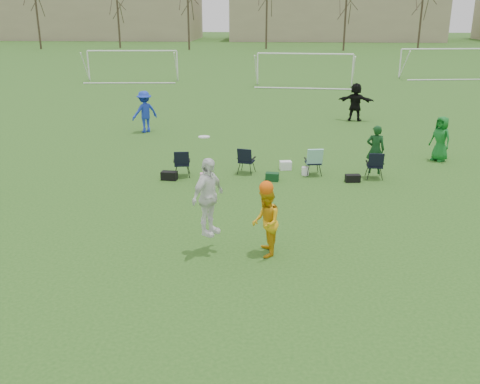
# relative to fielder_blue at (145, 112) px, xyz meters

# --- Properties ---
(ground) EXTENTS (260.00, 260.00, 0.00)m
(ground) POSITION_rel_fielder_blue_xyz_m (4.33, -14.85, -0.99)
(ground) COLOR #265219
(ground) RESTS_ON ground
(fielder_blue) EXTENTS (1.45, 1.39, 1.98)m
(fielder_blue) POSITION_rel_fielder_blue_xyz_m (0.00, 0.00, 0.00)
(fielder_blue) COLOR #1934BF
(fielder_blue) RESTS_ON ground
(fielder_green_far) EXTENTS (0.97, 1.02, 1.76)m
(fielder_green_far) POSITION_rel_fielder_blue_xyz_m (12.74, -4.21, -0.11)
(fielder_green_far) COLOR #126A22
(fielder_green_far) RESTS_ON ground
(fielder_black) EXTENTS (1.95, 1.04, 2.01)m
(fielder_black) POSITION_rel_fielder_blue_xyz_m (10.46, 3.56, 0.01)
(fielder_black) COLOR black
(fielder_black) RESTS_ON ground
(center_contest) EXTENTS (2.22, 1.20, 2.90)m
(center_contest) POSITION_rel_fielder_blue_xyz_m (5.45, -13.21, 0.18)
(center_contest) COLOR white
(center_contest) RESTS_ON ground
(sideline_setup) EXTENTS (7.81, 2.30, 1.88)m
(sideline_setup) POSITION_rel_fielder_blue_xyz_m (7.12, -6.69, -0.43)
(sideline_setup) COLOR #103A16
(sideline_setup) RESTS_ON ground
(goal_left) EXTENTS (7.39, 0.76, 2.46)m
(goal_left) POSITION_rel_fielder_blue_xyz_m (-5.67, 19.15, 0.93)
(goal_left) COLOR white
(goal_left) RESTS_ON ground
(goal_mid) EXTENTS (7.40, 0.63, 2.46)m
(goal_mid) POSITION_rel_fielder_blue_xyz_m (8.33, 17.15, 0.93)
(goal_mid) COLOR white
(goal_mid) RESTS_ON ground
(goal_right) EXTENTS (7.35, 1.14, 2.46)m
(goal_right) POSITION_rel_fielder_blue_xyz_m (20.33, 23.15, 0.93)
(goal_right) COLOR white
(goal_right) RESTS_ON ground
(tree_line) EXTENTS (110.28, 3.28, 11.40)m
(tree_line) POSITION_rel_fielder_blue_xyz_m (4.57, 54.99, 4.10)
(tree_line) COLOR #382B21
(tree_line) RESTS_ON ground
(building_row) EXTENTS (126.00, 16.00, 13.00)m
(building_row) POSITION_rel_fielder_blue_xyz_m (11.06, 81.15, 5.00)
(building_row) COLOR tan
(building_row) RESTS_ON ground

